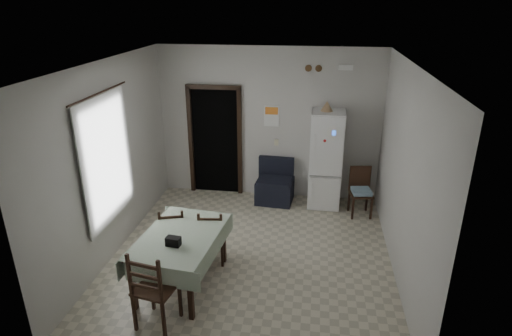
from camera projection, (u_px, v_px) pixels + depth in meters
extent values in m
plane|color=#BDB49A|center=(251.00, 255.00, 6.58)|extent=(4.50, 4.50, 0.00)
cube|color=black|center=(218.00, 139.00, 8.60)|extent=(0.90, 0.45, 2.10)
cube|color=black|center=(191.00, 141.00, 8.44)|extent=(0.08, 0.10, 2.18)
cube|color=black|center=(240.00, 144.00, 8.31)|extent=(0.08, 0.10, 2.18)
cube|color=black|center=(213.00, 87.00, 7.97)|extent=(1.06, 0.10, 0.08)
cube|color=silver|center=(100.00, 159.00, 6.10)|extent=(0.10, 1.20, 1.60)
cube|color=beige|center=(108.00, 159.00, 6.09)|extent=(0.02, 1.45, 1.85)
cylinder|color=black|center=(99.00, 93.00, 5.74)|extent=(0.02, 1.60, 0.02)
cube|color=white|center=(272.00, 116.00, 8.03)|extent=(0.28, 0.02, 0.40)
cube|color=orange|center=(272.00, 111.00, 7.99)|extent=(0.24, 0.01, 0.14)
cube|color=beige|center=(276.00, 142.00, 8.21)|extent=(0.08, 0.02, 0.12)
cylinder|color=brown|center=(308.00, 68.00, 7.61)|extent=(0.12, 0.03, 0.12)
cylinder|color=brown|center=(319.00, 68.00, 7.59)|extent=(0.12, 0.03, 0.12)
cube|color=white|center=(346.00, 67.00, 7.49)|extent=(0.25, 0.07, 0.09)
cone|color=tan|center=(327.00, 106.00, 7.53)|extent=(0.24, 0.24, 0.18)
cube|color=black|center=(173.00, 241.00, 5.40)|extent=(0.19, 0.13, 0.12)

